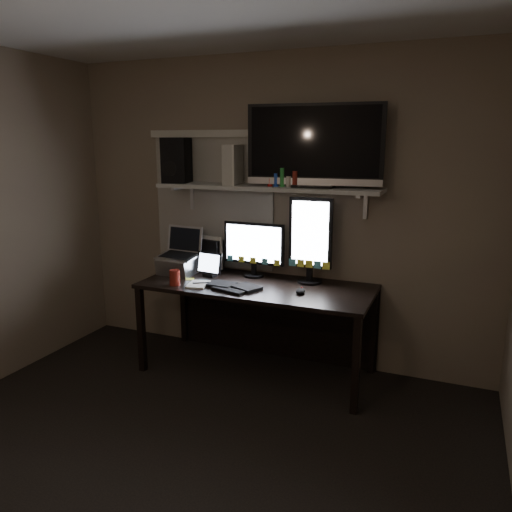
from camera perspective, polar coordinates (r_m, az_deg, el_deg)
The scene contains 19 objects.
floor at distance 3.07m, azimuth -11.04°, elevation -23.62°, with size 3.60×3.60×0.00m, color black.
back_wall at distance 4.12m, azimuth 2.06°, elevation 5.05°, with size 3.60×3.60×0.00m, color #726152.
window_blinds at distance 4.32m, azimuth -4.90°, elevation 6.05°, with size 1.10×0.02×1.10m, color beige.
desk at distance 4.05m, azimuth 0.73°, elevation -5.23°, with size 1.80×0.75×0.73m.
wall_shelf at distance 3.93m, azimuth 1.19°, elevation 7.82°, with size 1.80×0.35×0.03m, color #B1B2AD.
monitor_landscape at distance 4.06m, azimuth -0.24°, elevation 0.77°, with size 0.52×0.05×0.46m, color black.
monitor_portrait at distance 3.88m, azimuth 6.23°, elevation 1.83°, with size 0.34×0.06×0.68m, color black.
keyboard at distance 3.80m, azimuth -2.51°, elevation -3.46°, with size 0.42×0.16×0.03m, color black.
mouse at distance 3.67m, azimuth 5.11°, elevation -4.00°, with size 0.07×0.10×0.04m, color black.
notepad at distance 3.90m, azimuth -6.65°, elevation -3.23°, with size 0.15×0.21×0.01m, color white.
tablet at distance 4.11m, azimuth -5.31°, elevation -0.95°, with size 0.23×0.10×0.21m, color black.
file_sorter at distance 4.31m, azimuth -5.34°, elevation 0.28°, with size 0.23×0.10×0.29m, color black.
laptop at distance 4.21m, azimuth -8.89°, elevation 0.50°, with size 0.34×0.28×0.38m, color silver.
cup at distance 3.91m, azimuth -9.27°, elevation -2.45°, with size 0.08×0.08×0.12m, color maroon.
sticky_notes at distance 4.06m, azimuth -7.36°, elevation -2.64°, with size 0.28×0.20×0.00m, color #FBFF45, non-canonical shape.
tv at distance 3.79m, azimuth 6.70°, elevation 12.39°, with size 1.02×0.18×0.61m, color black.
game_console at distance 4.03m, azimuth -2.53°, elevation 10.37°, with size 0.08×0.26×0.31m, color beige.
speaker at distance 4.27m, azimuth -9.05°, elevation 10.76°, with size 0.20×0.25×0.37m, color black.
bottles at distance 3.83m, azimuth 3.02°, elevation 8.98°, with size 0.23×0.05×0.14m, color #A50F0C, non-canonical shape.
Camera 1 is at (1.42, -2.03, 1.82)m, focal length 35.00 mm.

